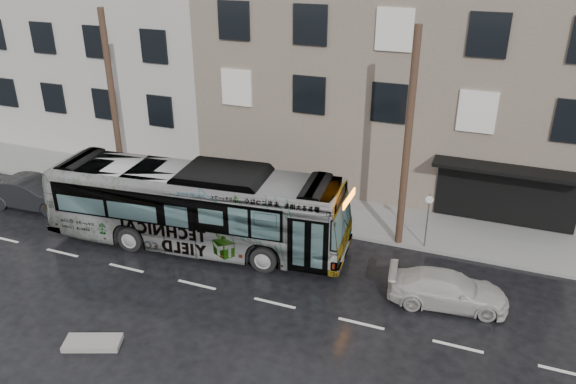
% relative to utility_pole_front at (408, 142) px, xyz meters
% --- Properties ---
extents(ground, '(120.00, 120.00, 0.00)m').
position_rel_utility_pole_front_xyz_m(ground, '(-6.50, -3.30, -4.65)').
color(ground, black).
rests_on(ground, ground).
extents(sidewalk, '(90.00, 3.60, 0.15)m').
position_rel_utility_pole_front_xyz_m(sidewalk, '(-6.50, 1.60, -4.58)').
color(sidewalk, gray).
rests_on(sidewalk, ground).
extents(building_taupe, '(20.00, 12.00, 11.00)m').
position_rel_utility_pole_front_xyz_m(building_taupe, '(-1.50, 9.40, 0.85)').
color(building_taupe, gray).
rests_on(building_taupe, ground).
extents(building_grey, '(26.00, 15.00, 16.00)m').
position_rel_utility_pole_front_xyz_m(building_grey, '(-24.50, 10.90, 3.35)').
color(building_grey, '#A8A69F').
rests_on(building_grey, ground).
extents(utility_pole_front, '(0.30, 0.30, 9.00)m').
position_rel_utility_pole_front_xyz_m(utility_pole_front, '(0.00, 0.00, 0.00)').
color(utility_pole_front, '#4C3426').
rests_on(utility_pole_front, sidewalk).
extents(utility_pole_rear, '(0.30, 0.30, 9.00)m').
position_rel_utility_pole_front_xyz_m(utility_pole_rear, '(-14.00, 0.00, 0.00)').
color(utility_pole_rear, '#4C3426').
rests_on(utility_pole_rear, sidewalk).
extents(sign_post, '(0.06, 0.06, 2.40)m').
position_rel_utility_pole_front_xyz_m(sign_post, '(1.10, 0.00, -3.30)').
color(sign_post, slate).
rests_on(sign_post, sidewalk).
extents(bus, '(12.99, 4.20, 3.55)m').
position_rel_utility_pole_front_xyz_m(bus, '(-7.98, -3.03, -2.87)').
color(bus, '#B2B2B2').
rests_on(bus, ground).
extents(white_sedan, '(4.38, 2.25, 1.22)m').
position_rel_utility_pole_front_xyz_m(white_sedan, '(2.44, -3.57, -4.04)').
color(white_sedan, '#B3B0AA').
rests_on(white_sedan, ground).
extents(dark_sedan, '(4.70, 1.95, 1.51)m').
position_rel_utility_pole_front_xyz_m(dark_sedan, '(-17.13, -2.83, -3.89)').
color(dark_sedan, black).
rests_on(dark_sedan, ground).
extents(slush_pile, '(1.97, 1.40, 0.18)m').
position_rel_utility_pole_front_xyz_m(slush_pile, '(-7.90, -10.03, -4.56)').
color(slush_pile, gray).
rests_on(slush_pile, ground).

